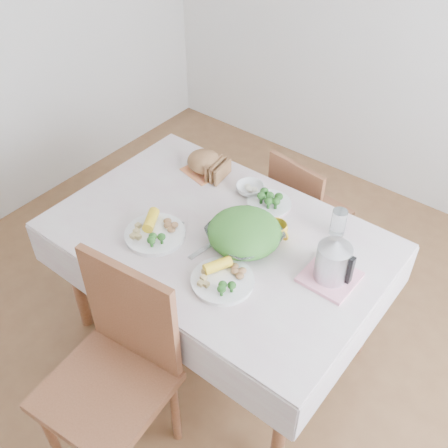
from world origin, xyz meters
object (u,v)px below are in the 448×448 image
Objects in this scene: chair_far at (311,205)px; dinner_plate_right at (223,281)px; yellow_mug at (276,231)px; electric_kettle at (334,258)px; dinner_plate_left at (155,234)px; salad_bowl at (244,237)px; dining_table at (218,290)px; chair_near at (107,395)px.

dinner_plate_right is (0.14, -0.99, 0.31)m from chair_far.
electric_kettle is (0.32, -0.07, 0.08)m from yellow_mug.
dinner_plate_left is 0.80m from electric_kettle.
electric_kettle is at bearing 6.86° from salad_bowl.
chair_far is 0.94m from electric_kettle.
dinner_plate_left is at bearing 175.67° from dinner_plate_right.
salad_bowl is 0.15m from yellow_mug.
salad_bowl reaches higher than dining_table.
chair_far is at bearing 98.16° from dinner_plate_right.
dinner_plate_right is at bearing -4.33° from dinner_plate_left.
dinner_plate_left is 0.42m from dinner_plate_right.
dining_table is at bearing -146.44° from yellow_mug.
chair_far is 1.05m from dinner_plate_left.
dinner_plate_right is 2.60× the size of yellow_mug.
chair_near is at bearing 97.29° from chair_far.
chair_far reaches higher than yellow_mug.
chair_near is 5.15× the size of electric_kettle.
chair_near is 1.00m from yellow_mug.
chair_near is 1.55m from chair_far.
salad_bowl is (0.07, -0.75, 0.34)m from chair_far.
electric_kettle reaches higher than dinner_plate_right.
dining_table is 4.51× the size of salad_bowl.
dinner_plate_left is (-0.21, -0.19, 0.40)m from dining_table.
dinner_plate_left is at bearing -147.95° from salad_bowl.
salad_bowl is 1.17× the size of dinner_plate_right.
chair_near reaches higher than yellow_mug.
dinner_plate_right is 1.34× the size of electric_kettle.
dining_table is 0.49m from dinner_plate_left.
chair_near reaches higher than dining_table.
chair_near is 3.30× the size of salad_bowl.
dining_table is at bearing 87.14° from chair_near.
electric_kettle is (0.54, 0.08, 0.51)m from dining_table.
electric_kettle is (0.48, -0.70, 0.42)m from chair_far.
electric_kettle reaches higher than chair_near.
chair_near is at bearing -105.71° from dinner_plate_right.
dinner_plate_left is at bearing -137.43° from electric_kettle.
dinner_plate_left is at bearing 107.51° from chair_near.
dining_table is 0.50m from dinner_plate_right.
chair_near is at bearing -100.73° from yellow_mug.
chair_far is 1.05m from dinner_plate_right.
chair_near is 10.05× the size of yellow_mug.
yellow_mug is (0.22, 0.15, 0.43)m from dining_table.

